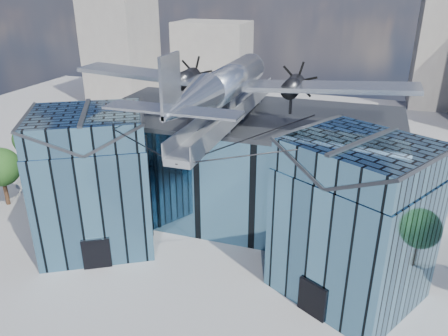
% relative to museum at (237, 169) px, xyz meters
% --- Properties ---
extents(ground_plane, '(120.00, 120.00, 0.00)m').
position_rel_museum_xyz_m(ground_plane, '(-0.00, -5.82, -5.54)').
color(ground_plane, gray).
extents(museum, '(32.88, 24.50, 17.60)m').
position_rel_museum_xyz_m(museum, '(0.00, 0.00, 0.00)').
color(museum, teal).
rests_on(museum, ground).
extents(bg_towers, '(77.00, 24.50, 26.00)m').
position_rel_museum_xyz_m(bg_towers, '(1.45, 44.67, 4.47)').
color(bg_towers, gray).
rests_on(bg_towers, ground).
extents(tree_plaza_w, '(4.63, 4.63, 6.10)m').
position_rel_museum_xyz_m(tree_plaza_w, '(-23.44, -3.87, -1.41)').
color(tree_plaza_w, '#342115').
rests_on(tree_plaza_w, ground).
extents(tree_side_w, '(4.97, 4.97, 6.05)m').
position_rel_museum_xyz_m(tree_side_w, '(-26.67, 3.98, -1.45)').
color(tree_side_w, '#342115').
rests_on(tree_side_w, ground).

